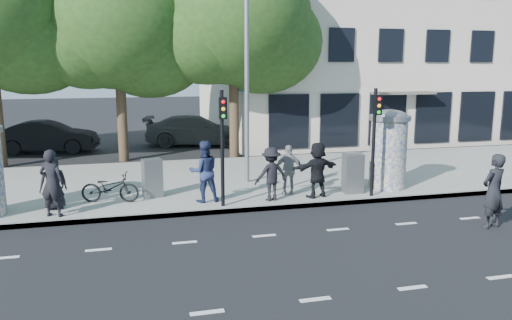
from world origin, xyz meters
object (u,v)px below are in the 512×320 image
object	(u,v)px
car_mid	(48,137)
ped_d	(271,174)
ped_c	(204,171)
traffic_pole_near	(223,136)
bicycle	(110,188)
cabinet_left	(152,178)
traffic_pole_far	(375,131)
ped_e	(289,170)
ped_b	(52,183)
street_lamp	(247,49)
ped_a	(53,183)
man_road	(493,191)
ad_column_right	(388,147)
ped_f	(317,170)
car_right	(196,130)
cabinet_right	(353,173)

from	to	relation	value
car_mid	ped_d	bearing A→B (deg)	-138.48
ped_c	traffic_pole_near	bearing A→B (deg)	120.81
bicycle	cabinet_left	distance (m)	1.33
traffic_pole_far	ped_d	xyz separation A→B (m)	(-3.25, 0.31, -1.26)
traffic_pole_near	ped_e	bearing A→B (deg)	19.78
ped_b	ped_e	size ratio (longest dim) A/B	1.16
traffic_pole_near	bicycle	world-z (taller)	traffic_pole_near
street_lamp	ped_d	xyz separation A→B (m)	(0.15, -2.53, -3.82)
ped_a	man_road	xyz separation A→B (m)	(11.37, -4.15, 0.06)
ad_column_right	bicycle	xyz separation A→B (m)	(-9.03, 0.38, -0.93)
ped_f	ped_e	bearing A→B (deg)	-45.67
traffic_pole_near	street_lamp	bearing A→B (deg)	63.77
ped_f	car_right	bearing A→B (deg)	-93.68
ad_column_right	car_right	xyz separation A→B (m)	(-4.91, 11.86, -0.75)
ped_a	cabinet_left	distance (m)	2.90
ped_c	traffic_pole_far	bearing A→B (deg)	169.58
ped_f	car_mid	size ratio (longest dim) A/B	0.37
ped_f	car_mid	xyz separation A→B (m)	(-9.60, 11.85, -0.25)
traffic_pole_near	cabinet_right	world-z (taller)	traffic_pole_near
cabinet_left	traffic_pole_far	bearing A→B (deg)	-25.75
cabinet_right	car_mid	bearing A→B (deg)	136.33
ped_d	street_lamp	bearing A→B (deg)	-97.60
ped_e	man_road	size ratio (longest dim) A/B	0.81
cabinet_left	cabinet_right	xyz separation A→B (m)	(6.33, -1.06, 0.03)
cabinet_right	ad_column_right	bearing A→B (deg)	17.04
ped_b	ped_a	bearing A→B (deg)	-62.72
ped_d	ped_c	bearing A→B (deg)	-21.24
ped_d	car_mid	size ratio (longest dim) A/B	0.35
ped_d	ped_b	bearing A→B (deg)	-9.73
traffic_pole_far	ped_b	world-z (taller)	traffic_pole_far
ad_column_right	ped_c	distance (m)	6.28
traffic_pole_far	street_lamp	distance (m)	5.12
ped_a	cabinet_right	world-z (taller)	ped_a
traffic_pole_near	man_road	distance (m)	7.45
ped_c	bicycle	distance (m)	2.88
ad_column_right	ped_c	size ratio (longest dim) A/B	1.42
traffic_pole_far	car_right	xyz separation A→B (m)	(-3.91, 12.77, -1.44)
ped_c	bicycle	size ratio (longest dim) A/B	1.08
bicycle	street_lamp	bearing A→B (deg)	-57.84
street_lamp	ped_d	distance (m)	4.58
ped_d	bicycle	size ratio (longest dim) A/B	0.95
traffic_pole_far	cabinet_left	xyz separation A→B (m)	(-6.76, 1.62, -1.47)
ped_a	car_mid	world-z (taller)	ped_a
man_road	ped_f	bearing A→B (deg)	-58.86
street_lamp	ad_column_right	bearing A→B (deg)	-23.73
car_mid	car_right	world-z (taller)	car_right
bicycle	cabinet_right	size ratio (longest dim) A/B	1.35
ped_e	cabinet_left	distance (m)	4.32
cabinet_left	ped_d	bearing A→B (deg)	-32.68
ped_b	car_right	xyz separation A→B (m)	(5.57, 12.59, -0.29)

